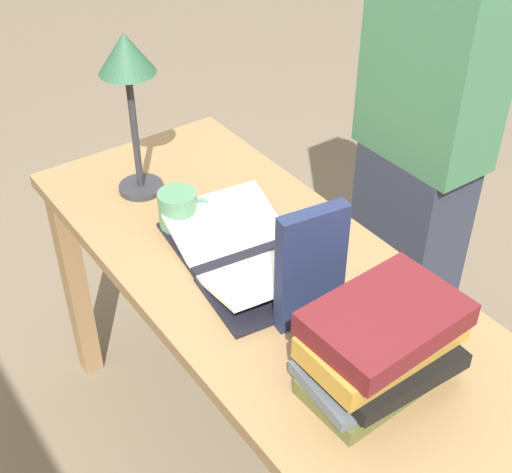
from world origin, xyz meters
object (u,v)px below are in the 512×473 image
object	(u,v)px
book_standing_upright	(311,268)
pencil	(282,218)
reading_lamp	(128,72)
open_book	(245,253)
coffee_mug	(179,210)
book_stack_tall	(382,346)
person_reader	(421,147)

from	to	relation	value
book_standing_upright	pencil	distance (m)	0.39
reading_lamp	pencil	distance (m)	0.52
open_book	pencil	bearing A→B (deg)	-56.99
book_standing_upright	coffee_mug	xyz separation A→B (m)	(0.44, 0.06, -0.09)
book_stack_tall	coffee_mug	distance (m)	0.66
coffee_mug	book_stack_tall	bearing A→B (deg)	-175.42
book_standing_upright	open_book	bearing A→B (deg)	7.15
open_book	pencil	world-z (taller)	open_book
book_stack_tall	book_standing_upright	bearing A→B (deg)	-0.70
book_stack_tall	open_book	bearing A→B (deg)	-0.85
book_stack_tall	book_standing_upright	distance (m)	0.22
coffee_mug	person_reader	bearing A→B (deg)	-99.77
open_book	book_standing_upright	size ratio (longest dim) A/B	1.71
person_reader	coffee_mug	bearing A→B (deg)	-99.77
book_standing_upright	reading_lamp	distance (m)	0.68
book_standing_upright	person_reader	xyz separation A→B (m)	(0.32, -0.66, -0.09)
book_stack_tall	coffee_mug	bearing A→B (deg)	4.58
open_book	book_stack_tall	distance (m)	0.46
person_reader	reading_lamp	bearing A→B (deg)	-114.57
reading_lamp	person_reader	bearing A→B (deg)	-114.57
reading_lamp	coffee_mug	world-z (taller)	reading_lamp
book_stack_tall	person_reader	distance (m)	0.85
book_standing_upright	book_stack_tall	bearing A→B (deg)	-172.57
reading_lamp	open_book	bearing A→B (deg)	-171.75
book_standing_upright	reading_lamp	xyz separation A→B (m)	(0.64, 0.05, 0.20)
open_book	reading_lamp	distance (m)	0.52
open_book	reading_lamp	size ratio (longest dim) A/B	1.09
book_standing_upright	coffee_mug	bearing A→B (deg)	15.26
open_book	coffee_mug	bearing A→B (deg)	23.49
pencil	person_reader	bearing A→B (deg)	-90.28
book_standing_upright	coffee_mug	world-z (taller)	book_standing_upright
pencil	book_stack_tall	bearing A→B (deg)	161.94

